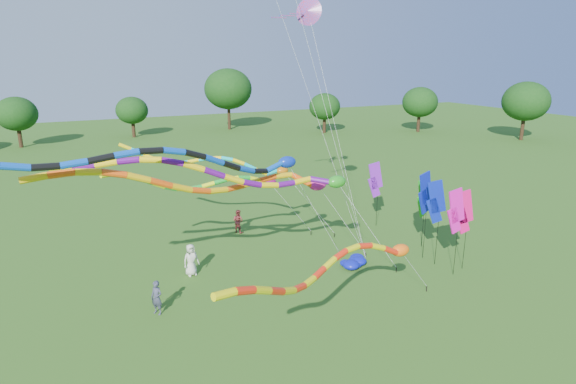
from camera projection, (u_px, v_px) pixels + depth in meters
name	position (u px, v px, depth m)	size (l,w,h in m)	color
ground	(370.00, 304.00, 22.96)	(160.00, 160.00, 0.00)	#245917
tree_ring	(294.00, 218.00, 18.04)	(113.29, 115.13, 9.57)	#382314
tube_kite_red	(346.00, 263.00, 18.42)	(12.31, 5.46, 5.81)	black
tube_kite_orange	(229.00, 182.00, 22.48)	(16.66, 2.27, 7.89)	black
tube_kite_purple	(243.00, 176.00, 22.07)	(16.05, 2.39, 7.97)	black
tube_kite_blue	(198.00, 162.00, 20.79)	(16.64, 3.83, 8.75)	black
tube_kite_cyan	(223.00, 164.00, 29.30)	(12.17, 4.66, 6.88)	black
tube_kite_green	(217.00, 182.00, 26.92)	(12.55, 2.33, 6.54)	black
delta_kite_high_c	(308.00, 11.00, 26.01)	(4.29, 4.60, 14.60)	black
banner_pole_magenta_b	(464.00, 212.00, 25.83)	(1.16, 0.28, 4.60)	black
banner_pole_magenta_a	(456.00, 211.00, 25.02)	(1.16, 0.15, 4.90)	black
banner_pole_green	(423.00, 197.00, 28.94)	(1.15, 0.36, 4.48)	black
banner_pole_blue_b	(436.00, 202.00, 26.37)	(1.10, 0.51, 4.97)	black
banner_pole_violet	(375.00, 180.00, 32.66)	(1.16, 0.22, 4.58)	black
banner_pole_blue_a	(425.00, 193.00, 27.03)	(1.16, 0.30, 5.26)	black
blue_nylon_heap	(363.00, 263.00, 27.00)	(1.44, 1.89, 0.53)	#0D15AD
person_a	(191.00, 260.00, 25.80)	(0.86, 0.56, 1.76)	beige
person_b	(157.00, 298.00, 21.88)	(0.59, 0.39, 1.62)	#383B4F
person_c	(238.00, 221.00, 32.12)	(0.77, 0.60, 1.59)	maroon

